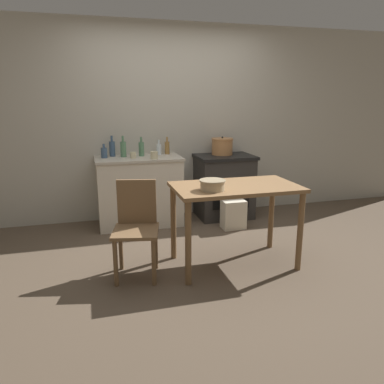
# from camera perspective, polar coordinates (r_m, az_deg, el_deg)

# --- Properties ---
(ground_plane) EXTENTS (14.00, 14.00, 0.00)m
(ground_plane) POSITION_cam_1_polar(r_m,az_deg,el_deg) (3.92, 2.10, -9.96)
(ground_plane) COLOR brown
(wall_back) EXTENTS (8.00, 0.07, 2.55)m
(wall_back) POSITION_cam_1_polar(r_m,az_deg,el_deg) (5.12, -3.21, 10.50)
(wall_back) COLOR #B2AD9E
(wall_back) RESTS_ON ground_plane
(counter_cabinet) EXTENTS (1.07, 0.60, 0.88)m
(counter_cabinet) POSITION_cam_1_polar(r_m,az_deg,el_deg) (4.85, -8.02, 0.17)
(counter_cabinet) COLOR beige
(counter_cabinet) RESTS_ON ground_plane
(stove) EXTENTS (0.76, 0.59, 0.85)m
(stove) POSITION_cam_1_polar(r_m,az_deg,el_deg) (5.13, 4.89, 0.91)
(stove) COLOR #2D2B28
(stove) RESTS_ON ground_plane
(work_table) EXTENTS (1.18, 0.68, 0.80)m
(work_table) POSITION_cam_1_polar(r_m,az_deg,el_deg) (3.58, 6.62, -0.85)
(work_table) COLOR olive
(work_table) RESTS_ON ground_plane
(chair) EXTENTS (0.48, 0.48, 0.88)m
(chair) POSITION_cam_1_polar(r_m,az_deg,el_deg) (3.45, -8.49, -5.05)
(chair) COLOR brown
(chair) RESTS_ON ground_plane
(flour_sack) EXTENTS (0.29, 0.20, 0.36)m
(flour_sack) POSITION_cam_1_polar(r_m,az_deg,el_deg) (4.73, 6.32, -3.41)
(flour_sack) COLOR beige
(flour_sack) RESTS_ON ground_plane
(stock_pot) EXTENTS (0.29, 0.29, 0.24)m
(stock_pot) POSITION_cam_1_polar(r_m,az_deg,el_deg) (5.09, 4.63, 6.94)
(stock_pot) COLOR #B77A47
(stock_pot) RESTS_ON stove
(mixing_bowl_large) EXTENTS (0.24, 0.24, 0.09)m
(mixing_bowl_large) POSITION_cam_1_polar(r_m,az_deg,el_deg) (3.33, 3.14, 1.15)
(mixing_bowl_large) COLOR tan
(mixing_bowl_large) RESTS_ON work_table
(bottle_far_left) EXTENTS (0.07, 0.07, 0.26)m
(bottle_far_left) POSITION_cam_1_polar(r_m,az_deg,el_deg) (4.88, -12.07, 6.52)
(bottle_far_left) COLOR #3D5675
(bottle_far_left) RESTS_ON counter_cabinet
(bottle_left) EXTENTS (0.07, 0.07, 0.26)m
(bottle_left) POSITION_cam_1_polar(r_m,az_deg,el_deg) (4.80, -10.43, 6.49)
(bottle_left) COLOR #517F5B
(bottle_left) RESTS_ON counter_cabinet
(bottle_mid_left) EXTENTS (0.08, 0.08, 0.17)m
(bottle_mid_left) POSITION_cam_1_polar(r_m,az_deg,el_deg) (4.77, -13.25, 5.88)
(bottle_mid_left) COLOR #3D5675
(bottle_mid_left) RESTS_ON counter_cabinet
(bottle_center_left) EXTENTS (0.06, 0.06, 0.23)m
(bottle_center_left) POSITION_cam_1_polar(r_m,az_deg,el_deg) (4.97, -3.81, 6.78)
(bottle_center_left) COLOR olive
(bottle_center_left) RESTS_ON counter_cabinet
(bottle_center) EXTENTS (0.07, 0.07, 0.24)m
(bottle_center) POSITION_cam_1_polar(r_m,az_deg,el_deg) (4.83, -7.72, 6.56)
(bottle_center) COLOR #517F5B
(bottle_center) RESTS_ON counter_cabinet
(bottle_center_right) EXTENTS (0.07, 0.07, 0.19)m
(bottle_center_right) POSITION_cam_1_polar(r_m,az_deg,el_deg) (4.94, -5.07, 6.57)
(bottle_center_right) COLOR silver
(bottle_center_right) RESTS_ON counter_cabinet
(cup_mid_right) EXTENTS (0.07, 0.07, 0.08)m
(cup_mid_right) POSITION_cam_1_polar(r_m,az_deg,el_deg) (4.68, -8.96, 5.58)
(cup_mid_right) COLOR beige
(cup_mid_right) RESTS_ON counter_cabinet
(cup_right) EXTENTS (0.09, 0.09, 0.09)m
(cup_right) POSITION_cam_1_polar(r_m,az_deg,el_deg) (4.59, -5.79, 5.60)
(cup_right) COLOR beige
(cup_right) RESTS_ON counter_cabinet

